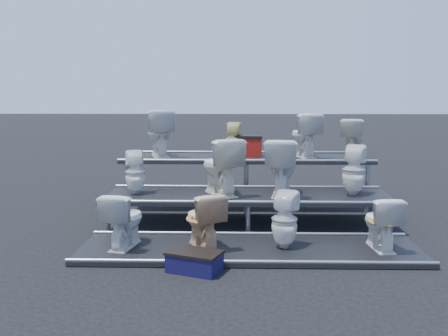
{
  "coord_description": "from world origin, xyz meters",
  "views": [
    {
      "loc": [
        -0.17,
        -7.27,
        1.96
      ],
      "look_at": [
        -0.35,
        0.1,
        0.84
      ],
      "focal_mm": 40.0,
      "sensor_mm": 36.0,
      "label": 1
    }
  ],
  "objects_px": {
    "toilet_4": "(135,173)",
    "toilet_7": "(354,170)",
    "toilet_3": "(381,222)",
    "red_crate": "(249,147)",
    "toilet_10": "(304,135)",
    "toilet_9": "(233,140)",
    "toilet_1": "(203,220)",
    "step_stool": "(195,263)",
    "toilet_0": "(124,220)",
    "toilet_5": "(220,166)",
    "toilet_11": "(353,138)",
    "toilet_8": "(160,133)",
    "toilet_2": "(285,220)",
    "toilet_6": "(282,167)"
  },
  "relations": [
    {
      "from": "toilet_1",
      "to": "toilet_2",
      "type": "height_order",
      "value": "toilet_2"
    },
    {
      "from": "toilet_5",
      "to": "toilet_11",
      "type": "bearing_deg",
      "value": -174.56
    },
    {
      "from": "toilet_0",
      "to": "toilet_2",
      "type": "xyz_separation_m",
      "value": [
        1.98,
        0.0,
        0.01
      ]
    },
    {
      "from": "toilet_10",
      "to": "toilet_0",
      "type": "bearing_deg",
      "value": 34.24
    },
    {
      "from": "toilet_0",
      "to": "toilet_2",
      "type": "height_order",
      "value": "toilet_2"
    },
    {
      "from": "toilet_7",
      "to": "toilet_9",
      "type": "height_order",
      "value": "toilet_9"
    },
    {
      "from": "toilet_1",
      "to": "toilet_11",
      "type": "relative_size",
      "value": 1.05
    },
    {
      "from": "toilet_4",
      "to": "toilet_7",
      "type": "relative_size",
      "value": 0.88
    },
    {
      "from": "toilet_1",
      "to": "toilet_9",
      "type": "distance_m",
      "value": 2.73
    },
    {
      "from": "toilet_9",
      "to": "toilet_0",
      "type": "bearing_deg",
      "value": 66.46
    },
    {
      "from": "toilet_3",
      "to": "toilet_11",
      "type": "bearing_deg",
      "value": -99.7
    },
    {
      "from": "toilet_10",
      "to": "toilet_9",
      "type": "bearing_deg",
      "value": -11.27
    },
    {
      "from": "toilet_1",
      "to": "toilet_10",
      "type": "xyz_separation_m",
      "value": [
        1.57,
        2.6,
        0.83
      ]
    },
    {
      "from": "toilet_3",
      "to": "toilet_6",
      "type": "distance_m",
      "value": 1.77
    },
    {
      "from": "step_stool",
      "to": "toilet_0",
      "type": "bearing_deg",
      "value": 164.46
    },
    {
      "from": "toilet_4",
      "to": "toilet_5",
      "type": "relative_size",
      "value": 0.77
    },
    {
      "from": "toilet_0",
      "to": "toilet_8",
      "type": "bearing_deg",
      "value": -79.5
    },
    {
      "from": "toilet_4",
      "to": "toilet_5",
      "type": "distance_m",
      "value": 1.27
    },
    {
      "from": "toilet_7",
      "to": "toilet_8",
      "type": "relative_size",
      "value": 0.91
    },
    {
      "from": "toilet_9",
      "to": "red_crate",
      "type": "height_order",
      "value": "toilet_9"
    },
    {
      "from": "toilet_0",
      "to": "step_stool",
      "type": "height_order",
      "value": "toilet_0"
    },
    {
      "from": "toilet_7",
      "to": "toilet_10",
      "type": "distance_m",
      "value": 1.47
    },
    {
      "from": "toilet_4",
      "to": "step_stool",
      "type": "distance_m",
      "value": 2.36
    },
    {
      "from": "toilet_3",
      "to": "toilet_10",
      "type": "distance_m",
      "value": 2.8
    },
    {
      "from": "toilet_8",
      "to": "step_stool",
      "type": "bearing_deg",
      "value": 89.46
    },
    {
      "from": "toilet_10",
      "to": "red_crate",
      "type": "distance_m",
      "value": 0.98
    },
    {
      "from": "toilet_10",
      "to": "step_stool",
      "type": "bearing_deg",
      "value": 52.54
    },
    {
      "from": "toilet_2",
      "to": "toilet_9",
      "type": "height_order",
      "value": "toilet_9"
    },
    {
      "from": "toilet_3",
      "to": "toilet_9",
      "type": "bearing_deg",
      "value": -59.82
    },
    {
      "from": "toilet_3",
      "to": "red_crate",
      "type": "bearing_deg",
      "value": -64.67
    },
    {
      "from": "toilet_8",
      "to": "red_crate",
      "type": "xyz_separation_m",
      "value": [
        1.55,
        0.07,
        -0.25
      ]
    },
    {
      "from": "toilet_7",
      "to": "step_stool",
      "type": "relative_size",
      "value": 1.32
    },
    {
      "from": "toilet_1",
      "to": "step_stool",
      "type": "relative_size",
      "value": 1.24
    },
    {
      "from": "toilet_0",
      "to": "toilet_4",
      "type": "distance_m",
      "value": 1.36
    },
    {
      "from": "toilet_5",
      "to": "toilet_6",
      "type": "distance_m",
      "value": 0.9
    },
    {
      "from": "toilet_6",
      "to": "red_crate",
      "type": "distance_m",
      "value": 1.45
    },
    {
      "from": "toilet_5",
      "to": "toilet_9",
      "type": "relative_size",
      "value": 1.42
    },
    {
      "from": "step_stool",
      "to": "toilet_1",
      "type": "bearing_deg",
      "value": 106.92
    },
    {
      "from": "toilet_9",
      "to": "toilet_11",
      "type": "xyz_separation_m",
      "value": [
        2.04,
        0.0,
        0.03
      ]
    },
    {
      "from": "toilet_2",
      "to": "toilet_6",
      "type": "relative_size",
      "value": 0.84
    },
    {
      "from": "toilet_7",
      "to": "toilet_11",
      "type": "distance_m",
      "value": 1.38
    },
    {
      "from": "toilet_4",
      "to": "toilet_6",
      "type": "xyz_separation_m",
      "value": [
        2.17,
        0.0,
        0.09
      ]
    },
    {
      "from": "toilet_9",
      "to": "toilet_11",
      "type": "bearing_deg",
      "value": -176.34
    },
    {
      "from": "toilet_1",
      "to": "toilet_10",
      "type": "bearing_deg",
      "value": -145.5
    },
    {
      "from": "toilet_3",
      "to": "toilet_5",
      "type": "xyz_separation_m",
      "value": [
        -2.01,
        1.3,
        0.49
      ]
    },
    {
      "from": "toilet_3",
      "to": "toilet_5",
      "type": "bearing_deg",
      "value": -37.8
    },
    {
      "from": "toilet_3",
      "to": "toilet_11",
      "type": "distance_m",
      "value": 2.73
    },
    {
      "from": "toilet_0",
      "to": "toilet_1",
      "type": "relative_size",
      "value": 0.99
    },
    {
      "from": "toilet_5",
      "to": "toilet_8",
      "type": "xyz_separation_m",
      "value": [
        -1.09,
        1.3,
        0.38
      ]
    },
    {
      "from": "toilet_7",
      "to": "step_stool",
      "type": "xyz_separation_m",
      "value": [
        -2.18,
        -2.0,
        -0.73
      ]
    }
  ]
}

